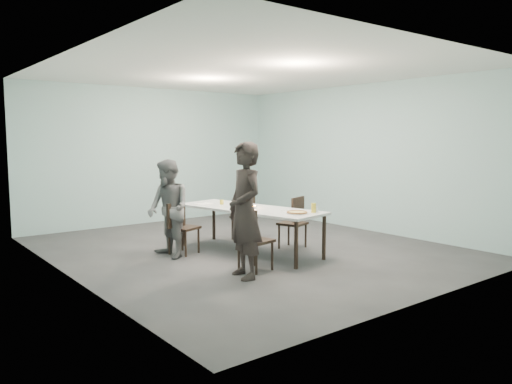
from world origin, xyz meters
TOP-DOWN VIEW (x-y plane):
  - ground at (0.00, 0.00)m, footprint 7.00×7.00m
  - room_shell at (0.00, 0.00)m, footprint 6.02×7.02m
  - table at (-0.15, -0.25)m, footprint 1.40×2.73m
  - chair_near_left at (-0.86, -1.22)m, footprint 0.64×0.48m
  - chair_far_left at (-1.14, 0.31)m, footprint 0.65×0.54m
  - chair_near_right at (0.71, -0.42)m, footprint 0.65×0.54m
  - chair_far_right at (0.53, 0.74)m, footprint 0.65×0.56m
  - diner_near at (-1.12, -1.41)m, footprint 0.56×0.74m
  - diner_far at (-1.38, 0.26)m, footprint 0.60×0.77m
  - pizza at (0.01, -1.22)m, footprint 0.34×0.34m
  - side_plate at (0.12, -0.83)m, footprint 0.18×0.18m
  - beer_glass at (0.29, -1.30)m, footprint 0.08×0.08m
  - water_tumbler at (0.35, -1.27)m, footprint 0.08×0.08m
  - tealight at (-0.13, -0.35)m, footprint 0.06×0.06m
  - amber_tumbler at (-0.27, 0.39)m, footprint 0.07×0.07m
  - menu at (-0.49, 0.62)m, footprint 0.34×0.27m

SIDE VIEW (x-z plane):
  - ground at x=0.00m, z-range 0.00..0.00m
  - chair_near_left at x=-0.86m, z-range 0.07..0.94m
  - chair_far_left at x=-1.14m, z-range 0.07..0.94m
  - chair_near_right at x=0.71m, z-range 0.07..0.94m
  - chair_far_right at x=0.53m, z-range 0.07..0.94m
  - table at x=-0.15m, z-range 0.32..1.07m
  - menu at x=-0.49m, z-range 0.75..0.76m
  - side_plate at x=0.12m, z-range 0.75..0.76m
  - pizza at x=0.01m, z-range 0.75..0.79m
  - tealight at x=-0.13m, z-range 0.75..0.79m
  - diner_far at x=-1.38m, z-range 0.00..1.57m
  - amber_tumbler at x=-0.27m, z-range 0.75..0.83m
  - water_tumbler at x=0.35m, z-range 0.75..0.84m
  - beer_glass at x=0.29m, z-range 0.75..0.90m
  - diner_near at x=-1.12m, z-range 0.00..1.85m
  - room_shell at x=0.00m, z-range 0.52..3.53m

